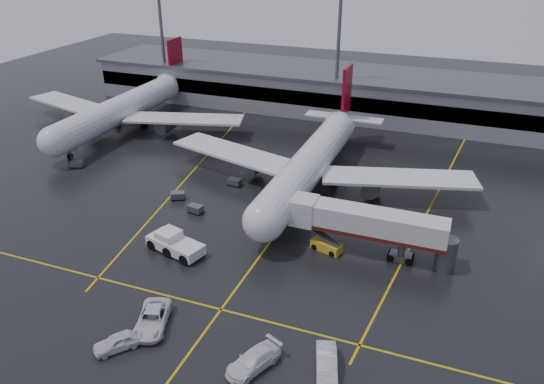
% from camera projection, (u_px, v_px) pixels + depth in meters
% --- Properties ---
extents(ground, '(220.00, 220.00, 0.00)m').
position_uv_depth(ground, '(291.00, 214.00, 73.25)').
color(ground, black).
rests_on(ground, ground).
extents(apron_line_centre, '(0.25, 90.00, 0.02)m').
position_uv_depth(apron_line_centre, '(291.00, 214.00, 73.24)').
color(apron_line_centre, gold).
rests_on(apron_line_centre, ground).
extents(apron_line_stop, '(60.00, 0.25, 0.02)m').
position_uv_depth(apron_line_stop, '(221.00, 309.00, 54.89)').
color(apron_line_stop, gold).
rests_on(apron_line_stop, ground).
extents(apron_line_left, '(9.99, 69.35, 0.02)m').
position_uv_depth(apron_line_left, '(197.00, 166.00, 88.01)').
color(apron_line_left, gold).
rests_on(apron_line_left, ground).
extents(apron_line_right, '(7.57, 69.64, 0.02)m').
position_uv_depth(apron_line_right, '(432.00, 204.00, 75.81)').
color(apron_line_right, gold).
rests_on(apron_line_right, ground).
extents(terminal, '(122.00, 19.00, 8.60)m').
position_uv_depth(terminal, '(366.00, 93.00, 111.31)').
color(terminal, gray).
rests_on(terminal, ground).
extents(light_mast_left, '(3.00, 1.20, 25.45)m').
position_uv_depth(light_mast_left, '(162.00, 35.00, 116.27)').
color(light_mast_left, '#595B60').
rests_on(light_mast_left, ground).
extents(light_mast_mid, '(3.00, 1.20, 25.45)m').
position_uv_depth(light_mast_mid, '(338.00, 48.00, 103.42)').
color(light_mast_mid, '#595B60').
rests_on(light_mast_mid, ground).
extents(main_airliner, '(48.80, 45.60, 14.10)m').
position_uv_depth(main_airliner, '(312.00, 161.00, 79.46)').
color(main_airliner, silver).
rests_on(main_airliner, ground).
extents(second_airliner, '(48.80, 45.60, 14.10)m').
position_uv_depth(second_airliner, '(125.00, 108.00, 102.96)').
color(second_airliner, silver).
rests_on(second_airliner, ground).
extents(jet_bridge, '(19.90, 3.40, 6.05)m').
position_uv_depth(jet_bridge, '(369.00, 225.00, 62.67)').
color(jet_bridge, silver).
rests_on(jet_bridge, ground).
extents(pushback_tractor, '(7.98, 4.89, 2.66)m').
position_uv_depth(pushback_tractor, '(174.00, 244.00, 64.37)').
color(pushback_tractor, silver).
rests_on(pushback_tractor, ground).
extents(belt_loader, '(4.09, 2.65, 2.40)m').
position_uv_depth(belt_loader, '(326.00, 246.00, 64.79)').
color(belt_loader, gold).
rests_on(belt_loader, ground).
extents(service_van_a, '(4.78, 6.82, 1.73)m').
position_uv_depth(service_van_a, '(152.00, 319.00, 52.27)').
color(service_van_a, white).
rests_on(service_van_a, ground).
extents(service_van_b, '(4.41, 6.15, 1.66)m').
position_uv_depth(service_van_b, '(254.00, 360.00, 47.30)').
color(service_van_b, white).
rests_on(service_van_b, ground).
extents(service_van_c, '(3.28, 5.47, 1.70)m').
position_uv_depth(service_van_c, '(327.00, 363.00, 46.98)').
color(service_van_c, silver).
rests_on(service_van_c, ground).
extents(service_van_d, '(4.33, 4.66, 1.55)m').
position_uv_depth(service_van_d, '(118.00, 342.00, 49.52)').
color(service_van_d, silver).
rests_on(service_van_d, ground).
extents(baggage_cart_a, '(2.15, 1.55, 1.12)m').
position_uv_depth(baggage_cart_a, '(195.00, 209.00, 73.37)').
color(baggage_cart_a, '#595B60').
rests_on(baggage_cart_a, ground).
extents(baggage_cart_b, '(2.37, 2.07, 1.12)m').
position_uv_depth(baggage_cart_b, '(178.00, 195.00, 77.02)').
color(baggage_cart_b, '#595B60').
rests_on(baggage_cart_b, ground).
extents(baggage_cart_c, '(2.09, 1.44, 1.12)m').
position_uv_depth(baggage_cart_c, '(235.00, 182.00, 81.19)').
color(baggage_cart_c, '#595B60').
rests_on(baggage_cart_c, ground).
extents(baggage_cart_d, '(2.03, 1.35, 1.12)m').
position_uv_depth(baggage_cart_d, '(70.00, 141.00, 96.59)').
color(baggage_cart_d, '#595B60').
rests_on(baggage_cart_d, ground).
extents(baggage_cart_e, '(2.33, 1.91, 1.12)m').
position_uv_depth(baggage_cart_e, '(77.00, 164.00, 87.38)').
color(baggage_cart_e, '#595B60').
rests_on(baggage_cart_e, ground).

